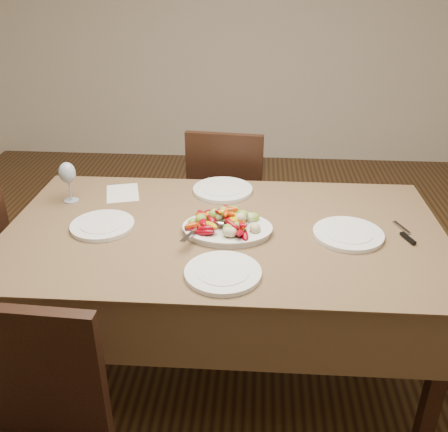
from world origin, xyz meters
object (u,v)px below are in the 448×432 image
object	(u,v)px
plate_left	(102,226)
wine_glass	(68,181)
plate_right	(348,234)
plate_near	(223,273)
plate_far	(223,190)
chair_far	(229,200)
serving_platter	(227,230)
dining_table	(224,302)

from	to	relation	value
plate_left	wine_glass	size ratio (longest dim) A/B	1.30
plate_right	plate_near	bearing A→B (deg)	-146.91
plate_left	plate_right	size ratio (longest dim) A/B	0.93
plate_left	plate_far	size ratio (longest dim) A/B	0.92
plate_right	wine_glass	xyz separation A→B (m)	(-1.24, 0.24, 0.09)
chair_far	plate_far	bearing A→B (deg)	95.38
plate_right	serving_platter	bearing A→B (deg)	-179.41
serving_platter	plate_far	distance (m)	0.41
plate_far	wine_glass	bearing A→B (deg)	-167.19
plate_right	plate_near	world-z (taller)	same
chair_far	serving_platter	xyz separation A→B (m)	(0.05, -0.91, 0.30)
plate_far	plate_near	world-z (taller)	same
plate_near	dining_table	bearing A→B (deg)	93.53
wine_glass	serving_platter	bearing A→B (deg)	-18.20
chair_far	plate_left	bearing A→B (deg)	67.64
serving_platter	plate_near	size ratio (longest dim) A/B	1.29
plate_near	wine_glass	xyz separation A→B (m)	(-0.75, 0.56, 0.09)
dining_table	chair_far	distance (m)	0.89
plate_right	wine_glass	bearing A→B (deg)	169.03
dining_table	plate_near	world-z (taller)	plate_near
plate_near	wine_glass	size ratio (longest dim) A/B	1.36
dining_table	plate_far	size ratio (longest dim) A/B	6.36
plate_left	plate_near	size ratio (longest dim) A/B	0.96
chair_far	plate_left	world-z (taller)	chair_far
chair_far	wine_glass	xyz separation A→B (m)	(-0.70, -0.66, 0.39)
plate_right	plate_near	distance (m)	0.58
serving_platter	plate_far	size ratio (longest dim) A/B	1.24
plate_left	plate_far	bearing A→B (deg)	39.87
plate_left	plate_right	bearing A→B (deg)	0.02
plate_far	plate_left	bearing A→B (deg)	-140.13
dining_table	plate_left	world-z (taller)	plate_left
chair_far	plate_right	size ratio (longest dim) A/B	3.32
plate_left	plate_far	distance (m)	0.62
dining_table	wine_glass	distance (m)	0.90
plate_far	dining_table	bearing A→B (deg)	-84.85
serving_platter	plate_left	bearing A→B (deg)	179.48
dining_table	serving_platter	distance (m)	0.39
dining_table	plate_left	xyz separation A→B (m)	(-0.51, -0.02, 0.39)
wine_glass	plate_far	bearing A→B (deg)	12.81
chair_far	plate_near	xyz separation A→B (m)	(0.05, -1.22, 0.29)
plate_far	plate_right	bearing A→B (deg)	-36.28
plate_left	wine_glass	bearing A→B (deg)	132.27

